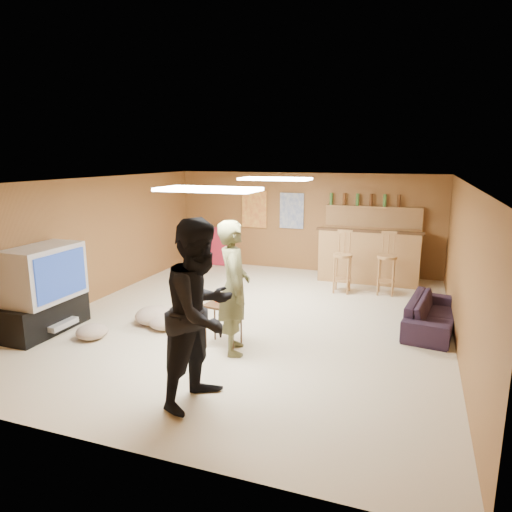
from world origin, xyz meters
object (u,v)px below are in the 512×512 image
(bar_counter, at_px, (369,256))
(person_olive, at_px, (234,288))
(sofa, at_px, (432,314))
(tray_table, at_px, (224,325))
(person_black, at_px, (201,313))
(tv_body, at_px, (44,273))

(bar_counter, relative_size, person_olive, 1.13)
(sofa, xyz_separation_m, tray_table, (-2.71, -1.62, 0.06))
(sofa, distance_m, tray_table, 3.16)
(sofa, bearing_deg, person_black, 150.22)
(tv_body, bearing_deg, person_olive, 5.76)
(tv_body, relative_size, tray_table, 1.83)
(tv_body, height_order, person_olive, person_olive)
(bar_counter, height_order, person_black, person_black)
(tv_body, distance_m, person_black, 3.16)
(tray_table, bearing_deg, person_black, -75.33)
(person_olive, relative_size, tray_table, 2.95)
(bar_counter, xyz_separation_m, person_black, (-1.15, -5.43, 0.43))
(tv_body, xyz_separation_m, person_black, (3.00, -0.98, 0.08))
(tv_body, distance_m, bar_counter, 6.09)
(bar_counter, relative_size, sofa, 1.22)
(bar_counter, height_order, tray_table, bar_counter)
(person_olive, relative_size, person_black, 0.90)
(person_olive, xyz_separation_m, person_black, (0.16, -1.27, 0.10))
(bar_counter, bearing_deg, tv_body, -133.00)
(tv_body, distance_m, tray_table, 2.74)
(sofa, bearing_deg, bar_counter, 34.55)
(person_olive, relative_size, sofa, 1.08)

